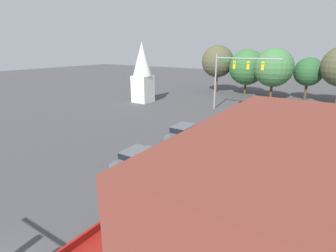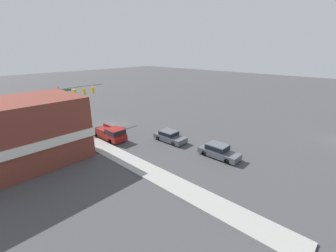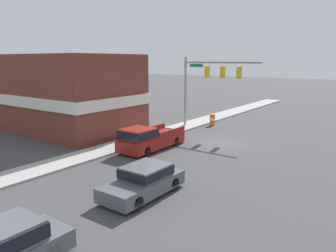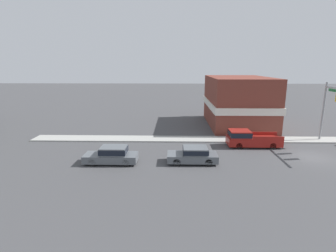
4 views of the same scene
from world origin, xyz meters
TOP-DOWN VIEW (x-y plane):
  - ground_plane at (0.00, 0.00)m, footprint 200.00×200.00m
  - sidewalk_curb at (5.70, 0.00)m, footprint 2.40×60.00m
  - near_signal_assembly at (3.26, -3.75)m, footprint 7.60×0.49m
  - car_lead at (-1.72, 11.57)m, footprint 1.94×4.49m
  - car_second_ahead at (-2.01, 18.87)m, footprint 1.83×4.74m
  - pickup_truck_parked at (3.27, 5.22)m, footprint 2.06×5.66m
  - construction_barrel at (3.90, -5.80)m, footprint 0.56×0.56m
  - corner_brick_building at (13.95, 4.09)m, footprint 13.40×8.50m

SIDE VIEW (x-z plane):
  - ground_plane at x=0.00m, z-range 0.00..0.00m
  - sidewalk_curb at x=5.70m, z-range 0.00..0.14m
  - construction_barrel at x=3.90m, z-range 0.01..1.15m
  - car_lead at x=-1.72m, z-range 0.03..1.48m
  - car_second_ahead at x=-2.01m, z-range 0.03..1.57m
  - pickup_truck_parked at x=3.27m, z-range -0.01..1.77m
  - corner_brick_building at x=13.95m, z-range -0.05..6.90m
  - near_signal_assembly at x=3.26m, z-range 1.60..8.35m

